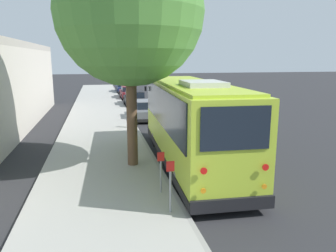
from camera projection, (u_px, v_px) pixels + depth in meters
The scene contains 12 objects.
ground_plane at pixel (197, 161), 13.87m from camera, with size 160.00×160.00×0.00m, color #28282B.
sidewalk_slab at pixel (100, 165), 13.03m from camera, with size 80.00×4.34×0.15m, color #A3A099.
curb_strip at pixel (156, 162), 13.49m from camera, with size 80.00×0.14×0.15m, color gray.
shuttle_bus at pixel (190, 119), 13.16m from camera, with size 10.00×2.76×3.50m.
parked_sedan_gray at pixel (146, 110), 23.42m from camera, with size 4.59×1.91×1.32m.
parked_sedan_black at pixel (135, 99), 29.90m from camera, with size 4.14×1.85×1.29m.
parked_sedan_maroon at pixel (129, 93), 35.06m from camera, with size 4.28×1.74×1.33m.
parked_sedan_navy at pixel (123, 88), 41.21m from camera, with size 4.45×1.81×1.31m.
street_tree at pixel (129, 1), 11.85m from camera, with size 5.42×5.42×9.30m.
sign_post_near at pixel (170, 186), 8.78m from camera, with size 0.06×0.22×1.44m.
sign_post_far at pixel (161, 172), 10.10m from camera, with size 0.06×0.22×1.31m.
fire_hydrant at pixel (129, 121), 19.77m from camera, with size 0.22×0.22×0.81m.
Camera 1 is at (-12.73, 3.99, 4.27)m, focal length 35.00 mm.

